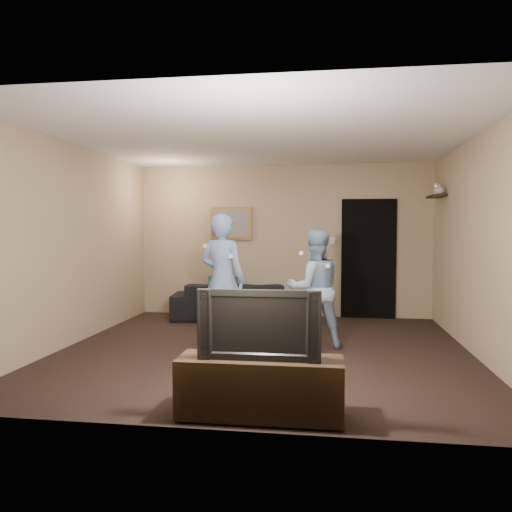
% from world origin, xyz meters
% --- Properties ---
extents(ground, '(5.00, 5.00, 0.00)m').
position_xyz_m(ground, '(0.00, 0.00, 0.00)').
color(ground, black).
rests_on(ground, ground).
extents(ceiling, '(5.00, 5.00, 0.04)m').
position_xyz_m(ceiling, '(0.00, 0.00, 2.60)').
color(ceiling, silver).
rests_on(ceiling, wall_back).
extents(wall_back, '(5.00, 0.04, 2.60)m').
position_xyz_m(wall_back, '(0.00, 2.50, 1.30)').
color(wall_back, tan).
rests_on(wall_back, ground).
extents(wall_front, '(5.00, 0.04, 2.60)m').
position_xyz_m(wall_front, '(0.00, -2.50, 1.30)').
color(wall_front, tan).
rests_on(wall_front, ground).
extents(wall_left, '(0.04, 5.00, 2.60)m').
position_xyz_m(wall_left, '(-2.50, 0.00, 1.30)').
color(wall_left, tan).
rests_on(wall_left, ground).
extents(wall_right, '(0.04, 5.00, 2.60)m').
position_xyz_m(wall_right, '(2.50, 0.00, 1.30)').
color(wall_right, tan).
rests_on(wall_right, ground).
extents(sofa, '(2.16, 1.06, 0.61)m').
position_xyz_m(sofa, '(-0.74, 2.06, 0.30)').
color(sofa, black).
rests_on(sofa, ground).
extents(throw_pillow, '(0.50, 0.26, 0.48)m').
position_xyz_m(throw_pillow, '(-0.96, 2.06, 0.48)').
color(throw_pillow, '#1B534B').
rests_on(throw_pillow, sofa).
extents(painting_frame, '(0.72, 0.05, 0.57)m').
position_xyz_m(painting_frame, '(-0.90, 2.48, 1.60)').
color(painting_frame, olive).
rests_on(painting_frame, wall_back).
extents(painting_canvas, '(0.62, 0.01, 0.47)m').
position_xyz_m(painting_canvas, '(-0.90, 2.45, 1.60)').
color(painting_canvas, slate).
rests_on(painting_canvas, painting_frame).
extents(doorway, '(0.90, 0.06, 2.00)m').
position_xyz_m(doorway, '(1.45, 2.47, 1.00)').
color(doorway, black).
rests_on(doorway, ground).
extents(light_switch, '(0.08, 0.02, 0.12)m').
position_xyz_m(light_switch, '(0.85, 2.48, 1.30)').
color(light_switch, silver).
rests_on(light_switch, wall_back).
extents(wall_shelf, '(0.20, 0.60, 0.03)m').
position_xyz_m(wall_shelf, '(2.39, 1.80, 1.99)').
color(wall_shelf, black).
rests_on(wall_shelf, wall_right).
extents(shelf_vase, '(0.16, 0.16, 0.16)m').
position_xyz_m(shelf_vase, '(2.39, 1.62, 2.09)').
color(shelf_vase, '#A5A6AA').
rests_on(shelf_vase, wall_shelf).
extents(shelf_figurine, '(0.06, 0.06, 0.18)m').
position_xyz_m(shelf_figurine, '(2.39, 1.83, 2.09)').
color(shelf_figurine, '#BCBCC0').
rests_on(shelf_figurine, wall_shelf).
extents(tv_console, '(1.31, 0.43, 0.47)m').
position_xyz_m(tv_console, '(0.26, -2.22, 0.25)').
color(tv_console, black).
rests_on(tv_console, ground).
extents(television, '(0.96, 0.13, 0.55)m').
position_xyz_m(television, '(0.26, -2.22, 0.76)').
color(television, black).
rests_on(television, tv_console).
extents(wii_player_left, '(0.71, 0.57, 1.70)m').
position_xyz_m(wii_player_left, '(-0.58, 0.25, 0.85)').
color(wii_player_left, '#7390C8').
rests_on(wii_player_left, ground).
extents(wii_player_right, '(0.86, 0.75, 1.49)m').
position_xyz_m(wii_player_right, '(0.62, 0.24, 0.75)').
color(wii_player_right, '#88A6C6').
rests_on(wii_player_right, ground).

